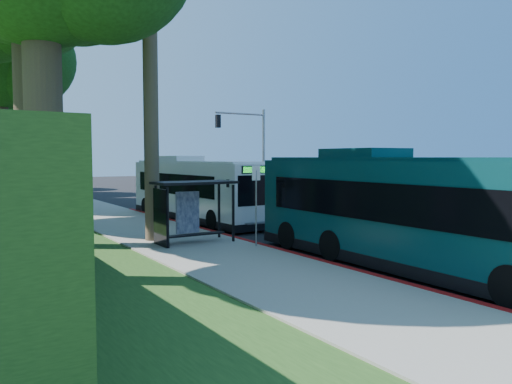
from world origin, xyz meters
TOP-DOWN VIEW (x-y plane):
  - ground at (0.00, 0.00)m, footprint 140.00×140.00m
  - sidewalk at (-7.30, 0.00)m, footprint 4.50×70.00m
  - red_curb at (-5.00, -4.00)m, footprint 0.25×30.00m
  - grass_verge at (-13.00, 5.00)m, footprint 8.00×70.00m
  - bus_shelter at (-7.26, -2.86)m, footprint 3.20×1.51m
  - stop_sign_pole at (-5.40, -5.00)m, footprint 0.35×0.06m
  - traffic_signal_pole at (3.78, 10.00)m, footprint 4.10×0.30m
  - white_bus at (-3.43, 4.32)m, footprint 2.97×12.08m
  - teal_bus at (-3.20, -10.38)m, footprint 2.96×12.79m
  - pickup at (1.58, 6.80)m, footprint 2.91×5.92m

SIDE VIEW (x-z plane):
  - ground at x=0.00m, z-range 0.00..0.00m
  - grass_verge at x=-13.00m, z-range 0.00..0.06m
  - sidewalk at x=-7.30m, z-range 0.00..0.12m
  - red_curb at x=-5.00m, z-range 0.00..0.13m
  - pickup at x=1.58m, z-range 0.00..1.62m
  - white_bus at x=-3.43m, z-range -0.04..3.53m
  - bus_shelter at x=-7.26m, z-range 0.53..3.08m
  - teal_bus at x=-3.20m, z-range -0.05..3.75m
  - stop_sign_pole at x=-5.40m, z-range 0.50..3.67m
  - traffic_signal_pole at x=3.78m, z-range 0.92..7.92m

